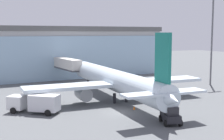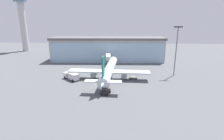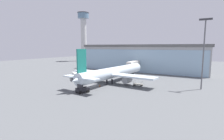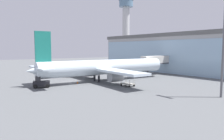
{
  "view_description": "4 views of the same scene",
  "coord_description": "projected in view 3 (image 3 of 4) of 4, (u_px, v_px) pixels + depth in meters",
  "views": [
    {
      "loc": [
        -19.77,
        -38.24,
        11.18
      ],
      "look_at": [
        2.88,
        8.17,
        5.0
      ],
      "focal_mm": 50.0,
      "sensor_mm": 36.0,
      "label": 1
    },
    {
      "loc": [
        7.71,
        -55.94,
        20.82
      ],
      "look_at": [
        4.11,
        8.86,
        2.87
      ],
      "focal_mm": 28.0,
      "sensor_mm": 36.0,
      "label": 2
    },
    {
      "loc": [
        32.88,
        -40.95,
        11.86
      ],
      "look_at": [
        3.23,
        6.56,
        4.28
      ],
      "focal_mm": 28.0,
      "sensor_mm": 36.0,
      "label": 3
    },
    {
      "loc": [
        46.16,
        -21.75,
        7.72
      ],
      "look_at": [
        3.66,
        9.33,
        2.58
      ],
      "focal_mm": 35.0,
      "sensor_mm": 36.0,
      "label": 4
    }
  ],
  "objects": [
    {
      "name": "pushback_tug",
      "position": [
        82.0,
        89.0,
        44.91
      ],
      "size": [
        3.02,
        3.61,
        2.3
      ],
      "rotation": [
        0.0,
        0.0,
        1.24
      ],
      "color": "black",
      "rests_on": "ground"
    },
    {
      "name": "control_tower",
      "position": [
        84.0,
        32.0,
        141.11
      ],
      "size": [
        9.25,
        9.25,
        38.78
      ],
      "color": "#BCBCBC",
      "rests_on": "ground"
    },
    {
      "name": "safety_cone_nose",
      "position": [
        100.0,
        85.0,
        52.17
      ],
      "size": [
        0.36,
        0.36,
        0.55
      ],
      "primitive_type": "cone",
      "color": "orange",
      "rests_on": "ground"
    },
    {
      "name": "safety_cone_wingtip",
      "position": [
        83.0,
        77.0,
        65.64
      ],
      "size": [
        0.36,
        0.36,
        0.55
      ],
      "primitive_type": "cone",
      "color": "orange",
      "rests_on": "ground"
    },
    {
      "name": "catering_truck",
      "position": [
        76.0,
        76.0,
        62.66
      ],
      "size": [
        7.02,
        6.36,
        2.65
      ],
      "rotation": [
        0.0,
        0.0,
        2.45
      ],
      "color": "silver",
      "rests_on": "ground"
    },
    {
      "name": "airplane",
      "position": [
        113.0,
        73.0,
        57.3
      ],
      "size": [
        30.45,
        36.49,
        11.21
      ],
      "rotation": [
        0.0,
        0.0,
        1.52
      ],
      "color": "silver",
      "rests_on": "ground"
    },
    {
      "name": "apron_light_mast",
      "position": [
        204.0,
        48.0,
        47.14
      ],
      "size": [
        3.2,
        0.4,
        19.25
      ],
      "color": "#59595E",
      "rests_on": "ground"
    },
    {
      "name": "ground",
      "position": [
        92.0,
        86.0,
        53.26
      ],
      "size": [
        240.0,
        240.0,
        0.0
      ],
      "primitive_type": "plane",
      "color": "#545659"
    },
    {
      "name": "baggage_cart",
      "position": [
        138.0,
        84.0,
        52.8
      ],
      "size": [
        2.99,
        1.97,
        1.5
      ],
      "rotation": [
        0.0,
        0.0,
        3.28
      ],
      "color": "#9E998C",
      "rests_on": "ground"
    },
    {
      "name": "jet_bridge",
      "position": [
        134.0,
        64.0,
        75.91
      ],
      "size": [
        3.24,
        13.08,
        5.56
      ],
      "rotation": [
        0.0,
        0.0,
        1.65
      ],
      "color": "beige",
      "rests_on": "ground"
    },
    {
      "name": "terminal_building",
      "position": [
        142.0,
        58.0,
        85.52
      ],
      "size": [
        61.35,
        16.15,
        12.77
      ],
      "rotation": [
        0.0,
        0.0,
        0.04
      ],
      "color": "#A1A1A1",
      "rests_on": "ground"
    }
  ]
}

